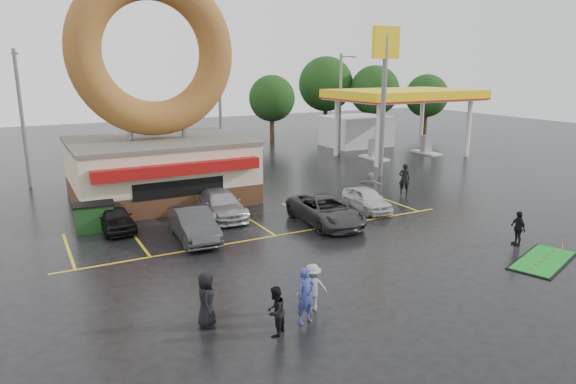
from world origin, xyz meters
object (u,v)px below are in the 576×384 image
car_silver (220,204)px  putting_green (543,260)px  car_grey (326,210)px  person_cameraman (518,228)px  streetlight_right (341,101)px  dumpster (95,218)px  gas_station (382,112)px  person_blue (306,296)px  donut_shop (157,126)px  car_white (367,199)px  car_black (114,217)px  car_dgrey (194,224)px  shell_sign (385,74)px  streetlight_left (22,116)px  streetlight_mid (221,107)px

car_silver → putting_green: bearing=-49.6°
car_grey → person_cameraman: bearing=-46.1°
streetlight_right → dumpster: bearing=-150.1°
gas_station → car_silver: bearing=-147.9°
person_blue → gas_station: bearing=38.5°
donut_shop → car_white: 13.02m
car_black → car_silver: size_ratio=0.79×
car_dgrey → car_white: bearing=5.0°
shell_sign → car_dgrey: 19.30m
gas_station → putting_green: gas_station is taller
gas_station → car_white: gas_station is taller
streetlight_left → streetlight_mid: 14.04m
shell_sign → person_cameraman: size_ratio=6.68×
donut_shop → car_black: (-3.64, -4.97, -3.82)m
car_silver → putting_green: size_ratio=1.11×
person_blue → car_grey: bearing=44.8°
car_white → person_cameraman: bearing=-66.2°
streetlight_left → car_silver: 15.63m
shell_sign → person_cameraman: bearing=-104.6°
car_grey → person_blue: (-6.15, -8.57, 0.20)m
putting_green → shell_sign: bearing=74.7°
dumpster → car_dgrey: bearing=-36.0°
streetlight_mid → car_dgrey: (-7.62, -16.16, -4.04)m
donut_shop → streetlight_left: donut_shop is taller
car_silver → person_cameraman: 14.77m
streetlight_mid → car_white: 16.64m
streetlight_left → car_silver: bearing=-54.2°
gas_station → car_dgrey: gas_station is taller
donut_shop → streetlight_left: 9.87m
streetlight_mid → streetlight_right: size_ratio=1.00×
car_grey → shell_sign: bearing=41.9°
gas_station → car_dgrey: bearing=-145.6°
car_black → person_blue: size_ratio=2.05×
streetlight_left → car_silver: streetlight_left is taller
car_grey → car_silver: bearing=141.3°
gas_station → car_white: size_ratio=3.64×
putting_green → car_black: bearing=139.6°
streetlight_left → dumpster: 12.49m
dumpster → putting_green: size_ratio=0.42×
car_silver → person_blue: size_ratio=2.61×
person_cameraman → streetlight_left: bearing=-123.9°
car_white → gas_station: bearing=55.6°
car_black → car_white: car_black is taller
car_white → person_cameraman: (2.57, -7.91, 0.16)m
shell_sign → streetlight_right: bearing=73.2°
car_dgrey → person_cameraman: 14.87m
donut_shop → car_dgrey: bearing=-94.3°
shell_sign → streetlight_left: (-23.00, 7.92, -2.60)m
person_blue → car_dgrey: bearing=84.1°
person_cameraman → dumpster: (-16.62, 11.30, -0.14)m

